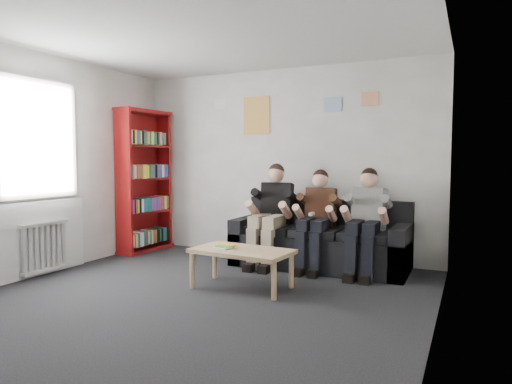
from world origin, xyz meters
TOP-DOWN VIEW (x-y plane):
  - room_shell at (0.00, 0.00)m, footprint 5.00×5.00m
  - sofa at (0.72, 2.08)m, footprint 2.23×0.91m
  - bookshelf at (-2.06, 1.96)m, footprint 0.32×0.97m
  - coffee_table at (0.26, 0.73)m, footprint 1.07×0.59m
  - game_cases at (0.06, 0.70)m, footprint 0.21×0.19m
  - person_left at (0.10, 1.87)m, footprint 0.41×0.88m
  - person_middle at (0.72, 1.88)m, footprint 0.37×0.80m
  - person_right at (1.35, 1.88)m, footprint 0.39×0.83m
  - radiator at (-2.15, 0.20)m, footprint 0.10×0.64m
  - window at (-2.22, 0.20)m, footprint 0.05×1.30m
  - poster_large at (-0.40, 2.49)m, footprint 0.42×0.01m
  - poster_blue at (0.75, 2.49)m, footprint 0.25×0.01m
  - poster_pink at (1.25, 2.49)m, footprint 0.22×0.01m
  - poster_sign at (-1.00, 2.49)m, footprint 0.20×0.01m

SIDE VIEW (x-z plane):
  - sofa at x=0.72m, z-range -0.12..0.74m
  - radiator at x=-2.15m, z-range 0.05..0.65m
  - coffee_table at x=0.26m, z-range 0.16..0.59m
  - game_cases at x=0.06m, z-range 0.43..0.47m
  - person_middle at x=0.72m, z-range 0.01..1.28m
  - person_right at x=1.35m, z-range 0.00..1.30m
  - person_left at x=0.10m, z-range 0.00..1.35m
  - window at x=-2.22m, z-range -0.15..2.21m
  - bookshelf at x=-2.06m, z-range 0.00..2.16m
  - room_shell at x=0.00m, z-range -1.15..3.85m
  - poster_large at x=-0.40m, z-range 1.77..2.32m
  - poster_blue at x=0.75m, z-range 2.05..2.25m
  - poster_pink at x=1.25m, z-range 2.11..2.29m
  - poster_sign at x=-1.00m, z-range 2.18..2.32m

